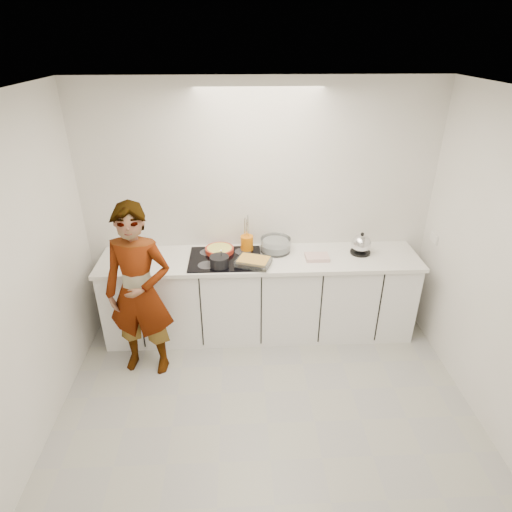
{
  "coord_description": "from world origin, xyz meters",
  "views": [
    {
      "loc": [
        -0.21,
        -2.54,
        2.92
      ],
      "look_at": [
        -0.05,
        1.05,
        1.05
      ],
      "focal_mm": 30.0,
      "sensor_mm": 36.0,
      "label": 1
    }
  ],
  "objects_px": {
    "saucepan": "(219,261)",
    "mixing_bowl": "(276,245)",
    "tart_dish": "(220,250)",
    "cook": "(139,293)",
    "hob": "(225,259)",
    "kettle": "(361,245)",
    "utensil_crock": "(247,243)",
    "baking_dish": "(254,261)"
  },
  "relations": [
    {
      "from": "kettle",
      "to": "cook",
      "type": "distance_m",
      "value": 2.24
    },
    {
      "from": "cook",
      "to": "saucepan",
      "type": "bearing_deg",
      "value": 32.82
    },
    {
      "from": "saucepan",
      "to": "kettle",
      "type": "height_order",
      "value": "kettle"
    },
    {
      "from": "saucepan",
      "to": "cook",
      "type": "bearing_deg",
      "value": -155.2
    },
    {
      "from": "kettle",
      "to": "mixing_bowl",
      "type": "bearing_deg",
      "value": 174.39
    },
    {
      "from": "saucepan",
      "to": "cook",
      "type": "xyz_separation_m",
      "value": [
        -0.72,
        -0.33,
        -0.13
      ]
    },
    {
      "from": "hob",
      "to": "cook",
      "type": "relative_size",
      "value": 0.42
    },
    {
      "from": "utensil_crock",
      "to": "hob",
      "type": "bearing_deg",
      "value": -139.84
    },
    {
      "from": "kettle",
      "to": "utensil_crock",
      "type": "xyz_separation_m",
      "value": [
        -1.17,
        0.11,
        -0.02
      ]
    },
    {
      "from": "hob",
      "to": "baking_dish",
      "type": "xyz_separation_m",
      "value": [
        0.28,
        -0.15,
        0.04
      ]
    },
    {
      "from": "hob",
      "to": "mixing_bowl",
      "type": "bearing_deg",
      "value": 17.01
    },
    {
      "from": "cook",
      "to": "tart_dish",
      "type": "bearing_deg",
      "value": 49.85
    },
    {
      "from": "saucepan",
      "to": "cook",
      "type": "relative_size",
      "value": 0.13
    },
    {
      "from": "baking_dish",
      "to": "kettle",
      "type": "distance_m",
      "value": 1.13
    },
    {
      "from": "tart_dish",
      "to": "mixing_bowl",
      "type": "height_order",
      "value": "mixing_bowl"
    },
    {
      "from": "hob",
      "to": "kettle",
      "type": "distance_m",
      "value": 1.39
    },
    {
      "from": "utensil_crock",
      "to": "cook",
      "type": "height_order",
      "value": "cook"
    },
    {
      "from": "tart_dish",
      "to": "cook",
      "type": "xyz_separation_m",
      "value": [
        -0.71,
        -0.63,
        -0.1
      ]
    },
    {
      "from": "saucepan",
      "to": "utensil_crock",
      "type": "height_order",
      "value": "saucepan"
    },
    {
      "from": "tart_dish",
      "to": "cook",
      "type": "distance_m",
      "value": 0.95
    },
    {
      "from": "hob",
      "to": "cook",
      "type": "bearing_deg",
      "value": -147.28
    },
    {
      "from": "kettle",
      "to": "utensil_crock",
      "type": "distance_m",
      "value": 1.17
    },
    {
      "from": "baking_dish",
      "to": "kettle",
      "type": "height_order",
      "value": "kettle"
    },
    {
      "from": "tart_dish",
      "to": "mixing_bowl",
      "type": "relative_size",
      "value": 0.85
    },
    {
      "from": "mixing_bowl",
      "to": "saucepan",
      "type": "bearing_deg",
      "value": -150.64
    },
    {
      "from": "saucepan",
      "to": "mixing_bowl",
      "type": "xyz_separation_m",
      "value": [
        0.57,
        0.32,
        0.0
      ]
    },
    {
      "from": "tart_dish",
      "to": "cook",
      "type": "bearing_deg",
      "value": -138.16
    },
    {
      "from": "mixing_bowl",
      "to": "kettle",
      "type": "distance_m",
      "value": 0.88
    },
    {
      "from": "saucepan",
      "to": "hob",
      "type": "bearing_deg",
      "value": 72.33
    },
    {
      "from": "baking_dish",
      "to": "cook",
      "type": "bearing_deg",
      "value": -161.63
    },
    {
      "from": "mixing_bowl",
      "to": "utensil_crock",
      "type": "distance_m",
      "value": 0.3
    },
    {
      "from": "kettle",
      "to": "hob",
      "type": "bearing_deg",
      "value": -176.98
    },
    {
      "from": "tart_dish",
      "to": "baking_dish",
      "type": "distance_m",
      "value": 0.44
    },
    {
      "from": "tart_dish",
      "to": "utensil_crock",
      "type": "bearing_deg",
      "value": 9.69
    },
    {
      "from": "baking_dish",
      "to": "utensil_crock",
      "type": "bearing_deg",
      "value": 99.57
    },
    {
      "from": "hob",
      "to": "saucepan",
      "type": "relative_size",
      "value": 3.33
    },
    {
      "from": "mixing_bowl",
      "to": "cook",
      "type": "bearing_deg",
      "value": -153.13
    },
    {
      "from": "tart_dish",
      "to": "baking_dish",
      "type": "bearing_deg",
      "value": -40.0
    },
    {
      "from": "kettle",
      "to": "utensil_crock",
      "type": "relative_size",
      "value": 1.44
    },
    {
      "from": "utensil_crock",
      "to": "baking_dish",
      "type": "bearing_deg",
      "value": -80.43
    },
    {
      "from": "baking_dish",
      "to": "mixing_bowl",
      "type": "distance_m",
      "value": 0.39
    },
    {
      "from": "baking_dish",
      "to": "tart_dish",
      "type": "bearing_deg",
      "value": 140.0
    }
  ]
}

